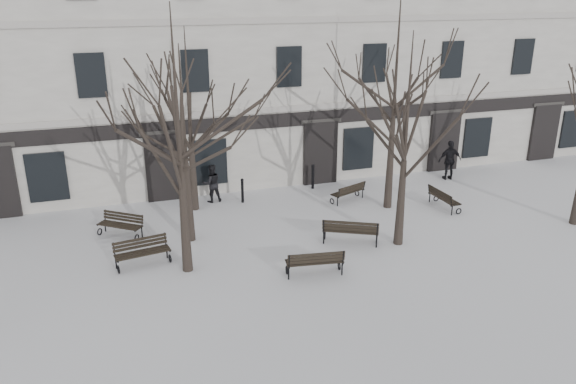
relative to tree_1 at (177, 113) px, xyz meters
name	(u,v)px	position (x,y,z in m)	size (l,w,h in m)	color
ground	(307,271)	(3.62, -1.27, -5.14)	(100.00, 100.00, 0.00)	silver
building	(219,53)	(3.62, 11.69, 0.38)	(40.40, 10.20, 11.40)	beige
tree_1	(177,113)	(0.00, 0.00, 0.00)	(5.75, 5.75, 8.22)	black
tree_2	(407,117)	(7.41, -0.31, -0.56)	(5.13, 5.13, 7.32)	black
tree_4	(183,123)	(0.45, 2.28, -0.83)	(4.83, 4.83, 6.90)	black
tree_5	(188,100)	(1.08, 5.22, -0.61)	(5.07, 5.07, 7.24)	black
tree_6	(396,72)	(8.71, 2.98, 0.41)	(6.21, 6.21, 8.88)	black
bench_0	(142,251)	(-1.34, 0.83, -4.65)	(1.84, 0.92, 0.89)	black
bench_1	(315,261)	(3.76, -1.61, -4.64)	(1.88, 0.91, 0.91)	black
bench_2	(350,230)	(5.76, 0.16, -4.60)	(2.03, 1.51, 0.99)	black
bench_3	(121,224)	(-1.90, 3.43, -4.68)	(1.67, 1.48, 0.85)	black
bench_4	(349,192)	(7.43, 4.08, -4.70)	(1.67, 1.12, 0.80)	black
bench_5	(443,198)	(10.80, 2.15, -4.69)	(0.66, 1.67, 0.83)	black
bollard_a	(242,190)	(3.12, 5.36, -4.56)	(0.14, 0.14, 1.07)	black
bollard_b	(313,176)	(6.56, 6.08, -4.53)	(0.15, 0.15, 1.14)	black
pedestrian_b	(213,201)	(1.92, 5.86, -5.14)	(0.80, 0.62, 1.64)	black
pedestrian_c	(448,179)	(13.14, 5.32, -5.14)	(1.10, 0.46, 1.88)	black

